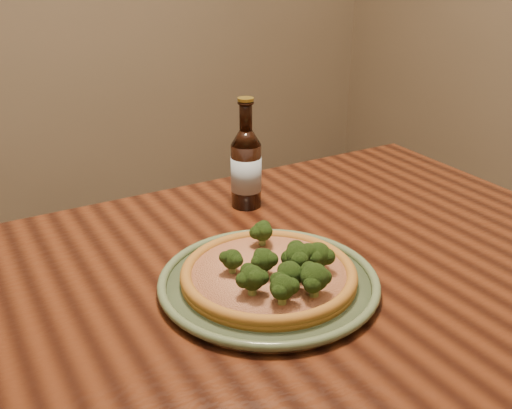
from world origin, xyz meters
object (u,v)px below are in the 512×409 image
plate (269,282)px  beer_bottle (246,167)px  pizza (271,273)px  table (174,377)px

plate → beer_bottle: (0.12, 0.28, 0.07)m
pizza → table: bearing=-177.9°
table → beer_bottle: 0.44m
pizza → beer_bottle: size_ratio=1.23×
table → plate: (0.16, 0.01, 0.10)m
table → plate: size_ratio=4.80×
beer_bottle → table: bearing=-142.9°
table → plate: bearing=3.8°
pizza → plate: bearing=100.9°
table → beer_bottle: size_ratio=7.41×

